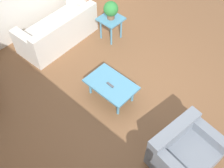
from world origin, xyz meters
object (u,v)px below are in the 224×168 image
(coffee_table, at_px, (111,85))
(side_table_plant, at_px, (111,22))
(sofa, at_px, (58,31))
(potted_plant, at_px, (111,9))
(armchair, at_px, (184,152))

(coffee_table, bearing_deg, side_table_plant, -46.98)
(side_table_plant, bearing_deg, coffee_table, 133.02)
(sofa, relative_size, potted_plant, 4.55)
(sofa, xyz_separation_m, potted_plant, (-0.79, -0.91, 0.50))
(side_table_plant, bearing_deg, sofa, 48.91)
(side_table_plant, xyz_separation_m, potted_plant, (0.00, 0.00, 0.33))
(coffee_table, xyz_separation_m, side_table_plant, (1.20, -1.29, 0.12))
(sofa, xyz_separation_m, coffee_table, (-2.00, 0.38, 0.05))
(armchair, xyz_separation_m, coffee_table, (1.72, -0.18, 0.06))
(armchair, height_order, side_table_plant, armchair)
(sofa, height_order, potted_plant, potted_plant)
(coffee_table, relative_size, potted_plant, 2.27)
(armchair, xyz_separation_m, side_table_plant, (2.93, -1.47, 0.18))
(armchair, relative_size, side_table_plant, 1.95)
(coffee_table, bearing_deg, potted_plant, -46.98)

